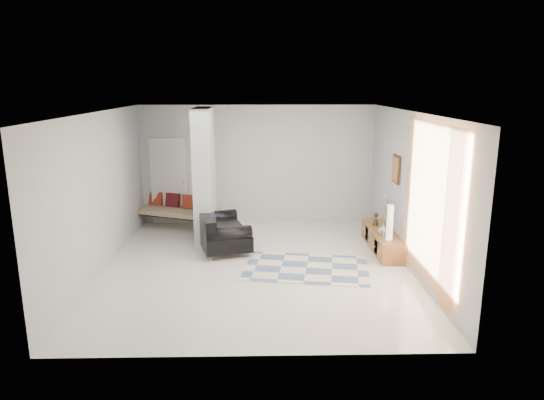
{
  "coord_description": "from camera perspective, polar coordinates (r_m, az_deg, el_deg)",
  "views": [
    {
      "loc": [
        0.08,
        -8.36,
        3.26
      ],
      "look_at": [
        0.29,
        0.6,
        1.11
      ],
      "focal_mm": 32.0,
      "sensor_mm": 36.0,
      "label": 1
    }
  ],
  "objects": [
    {
      "name": "cylinder_lamp",
      "position": [
        9.37,
        13.7,
        -2.57
      ],
      "size": [
        0.12,
        0.12,
        0.67
      ],
      "primitive_type": "cylinder",
      "color": "white",
      "rests_on": "media_console"
    },
    {
      "name": "curtain",
      "position": [
        7.87,
        17.91,
        -0.5
      ],
      "size": [
        0.0,
        2.55,
        2.55
      ],
      "primitive_type": "plane",
      "rotation": [
        1.57,
        0.0,
        1.57
      ],
      "color": "orange",
      "rests_on": "wall_right"
    },
    {
      "name": "partition_column",
      "position": [
        10.2,
        -7.96,
        2.82
      ],
      "size": [
        0.35,
        1.2,
        2.8
      ],
      "primitive_type": "cube",
      "color": "#B2B7BA",
      "rests_on": "floor"
    },
    {
      "name": "wall_right",
      "position": [
        8.97,
        16.01,
        0.96
      ],
      "size": [
        0.0,
        6.0,
        6.0
      ],
      "primitive_type": "plane",
      "rotation": [
        1.57,
        0.0,
        -1.57
      ],
      "color": "#B8BABD",
      "rests_on": "ground"
    },
    {
      "name": "media_console",
      "position": [
        10.06,
        12.82,
        -4.58
      ],
      "size": [
        0.45,
        1.89,
        0.8
      ],
      "color": "brown",
      "rests_on": "floor"
    },
    {
      "name": "floor",
      "position": [
        8.98,
        -1.77,
        -7.85
      ],
      "size": [
        6.0,
        6.0,
        0.0
      ],
      "primitive_type": "plane",
      "color": "white",
      "rests_on": "ground"
    },
    {
      "name": "daybed",
      "position": [
        11.53,
        -11.25,
        -1.12
      ],
      "size": [
        2.14,
        1.49,
        0.77
      ],
      "rotation": [
        0.0,
        0.0,
        -0.37
      ],
      "color": "black",
      "rests_on": "floor"
    },
    {
      "name": "loveseat",
      "position": [
        9.91,
        -6.2,
        -3.66
      ],
      "size": [
        1.29,
        1.74,
        0.76
      ],
      "rotation": [
        0.0,
        0.0,
        0.28
      ],
      "color": "silver",
      "rests_on": "floor"
    },
    {
      "name": "wall_left",
      "position": [
        9.02,
        -19.58,
        0.77
      ],
      "size": [
        0.0,
        6.0,
        6.0
      ],
      "primitive_type": "plane",
      "rotation": [
        1.57,
        0.0,
        1.57
      ],
      "color": "#B8BABD",
      "rests_on": "ground"
    },
    {
      "name": "hallway_door",
      "position": [
        11.75,
        -12.01,
        2.17
      ],
      "size": [
        0.85,
        0.06,
        2.04
      ],
      "primitive_type": "cube",
      "color": "silver",
      "rests_on": "floor"
    },
    {
      "name": "area_rug",
      "position": [
        8.92,
        4.07,
        -7.98
      ],
      "size": [
        2.43,
        1.82,
        0.01
      ],
      "primitive_type": "cube",
      "rotation": [
        0.0,
        0.0,
        -0.16
      ],
      "color": "beige",
      "rests_on": "floor"
    },
    {
      "name": "wall_front",
      "position": [
        5.68,
        -2.09,
        -5.69
      ],
      "size": [
        6.0,
        0.0,
        6.0
      ],
      "primitive_type": "plane",
      "rotation": [
        -1.57,
        0.0,
        0.0
      ],
      "color": "#B8BABD",
      "rests_on": "ground"
    },
    {
      "name": "wall_art",
      "position": [
        9.76,
        14.4,
        3.54
      ],
      "size": [
        0.04,
        0.45,
        0.55
      ],
      "primitive_type": "cube",
      "color": "#3A2510",
      "rests_on": "wall_right"
    },
    {
      "name": "wall_back",
      "position": [
        11.51,
        -1.71,
        4.16
      ],
      "size": [
        6.0,
        0.0,
        6.0
      ],
      "primitive_type": "plane",
      "rotation": [
        1.57,
        0.0,
        0.0
      ],
      "color": "#B8BABD",
      "rests_on": "ground"
    },
    {
      "name": "ceiling",
      "position": [
        8.38,
        -1.91,
        10.3
      ],
      "size": [
        6.0,
        6.0,
        0.0
      ],
      "primitive_type": "plane",
      "rotation": [
        3.14,
        0.0,
        0.0
      ],
      "color": "white",
      "rests_on": "wall_back"
    },
    {
      "name": "vase",
      "position": [
        9.74,
        12.95,
        -3.38
      ],
      "size": [
        0.2,
        0.2,
        0.19
      ],
      "primitive_type": "imported",
      "rotation": [
        0.0,
        0.0,
        -0.11
      ],
      "color": "silver",
      "rests_on": "media_console"
    },
    {
      "name": "bronze_figurine",
      "position": [
        10.31,
        12.13,
        -2.21
      ],
      "size": [
        0.14,
        0.14,
        0.26
      ],
      "primitive_type": null,
      "rotation": [
        0.0,
        0.0,
        -0.12
      ],
      "color": "#2F2214",
      "rests_on": "media_console"
    }
  ]
}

